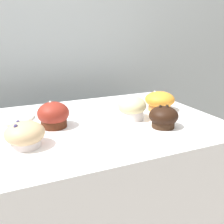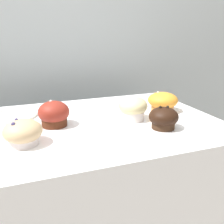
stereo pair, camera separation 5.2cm
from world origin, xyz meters
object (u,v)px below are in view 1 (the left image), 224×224
at_px(muffin_front_left, 25,135).
at_px(muffin_front_right, 163,117).
at_px(muffin_back_right, 132,108).
at_px(muffin_front_center, 160,101).
at_px(muffin_back_left, 53,115).
at_px(serving_plate, 10,118).

relative_size(muffin_front_left, muffin_front_right, 1.13).
xyz_separation_m(muffin_back_right, muffin_front_left, (-0.38, -0.09, -0.01)).
distance_m(muffin_front_center, muffin_back_right, 0.16).
distance_m(muffin_back_left, muffin_back_right, 0.28).
distance_m(muffin_front_center, muffin_back_left, 0.43).
distance_m(muffin_front_center, muffin_front_right, 0.19).
relative_size(muffin_front_center, muffin_back_right, 1.13).
bearing_deg(serving_plate, muffin_back_right, -23.98).
distance_m(muffin_front_left, serving_plate, 0.27).
height_order(muffin_front_center, muffin_front_left, muffin_front_center).
bearing_deg(muffin_front_center, muffin_front_left, -165.34).
relative_size(muffin_back_left, muffin_front_right, 1.08).
bearing_deg(muffin_front_center, muffin_back_left, -177.80).
xyz_separation_m(muffin_front_center, muffin_front_left, (-0.54, -0.14, -0.00)).
height_order(muffin_front_center, muffin_back_right, muffin_back_right).
bearing_deg(muffin_back_right, muffin_front_center, 18.19).
bearing_deg(muffin_front_left, muffin_front_center, 14.66).
height_order(muffin_back_right, muffin_front_right, muffin_back_right).
xyz_separation_m(muffin_back_left, muffin_front_right, (0.33, -0.15, -0.01)).
bearing_deg(muffin_back_left, muffin_front_left, -130.47).
distance_m(muffin_back_left, serving_plate, 0.20).
height_order(muffin_back_left, muffin_front_left, muffin_back_left).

